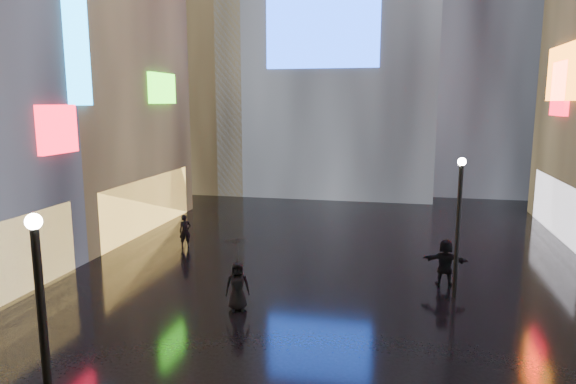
% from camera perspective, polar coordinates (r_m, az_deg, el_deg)
% --- Properties ---
extents(ground, '(140.00, 140.00, 0.00)m').
position_cam_1_polar(ground, '(21.29, 4.68, -9.66)').
color(ground, black).
rests_on(ground, ground).
extents(building_left_far, '(10.28, 12.00, 22.00)m').
position_cam_1_polar(building_left_far, '(32.10, -24.14, 16.00)').
color(building_left_far, black).
rests_on(building_left_far, ground).
extents(tower_flank_left, '(10.00, 10.00, 26.00)m').
position_cam_1_polar(tower_flank_left, '(45.43, -9.63, 17.24)').
color(tower_flank_left, black).
rests_on(tower_flank_left, ground).
extents(lamp_near, '(0.30, 0.30, 5.20)m').
position_cam_1_polar(lamp_near, '(10.78, -25.54, -13.95)').
color(lamp_near, black).
rests_on(lamp_near, ground).
extents(lamp_far, '(0.30, 0.30, 5.20)m').
position_cam_1_polar(lamp_far, '(19.57, 18.41, -2.93)').
color(lamp_far, black).
rests_on(lamp_far, ground).
extents(pedestrian_4, '(0.98, 0.80, 1.72)m').
position_cam_1_polar(pedestrian_4, '(18.12, -5.64, -10.35)').
color(pedestrian_4, black).
rests_on(pedestrian_4, ground).
extents(pedestrian_5, '(1.78, 0.71, 1.87)m').
position_cam_1_polar(pedestrian_5, '(21.22, 17.07, -7.49)').
color(pedestrian_5, black).
rests_on(pedestrian_5, ground).
extents(pedestrian_6, '(0.72, 0.68, 1.64)m').
position_cam_1_polar(pedestrian_6, '(26.02, -11.35, -4.29)').
color(pedestrian_6, black).
rests_on(pedestrian_6, ground).
extents(umbrella_2, '(1.04, 1.06, 0.85)m').
position_cam_1_polar(umbrella_2, '(17.72, -5.71, -6.45)').
color(umbrella_2, black).
rests_on(umbrella_2, pedestrian_4).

